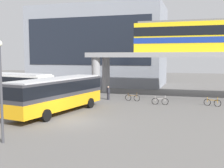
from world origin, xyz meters
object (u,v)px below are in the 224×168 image
Objects in this scene: bicycle_brown at (132,98)px; pedestrian_by_bike_rack at (108,93)px; bus_secondary at (11,84)px; bicycle_silver at (160,101)px; station_building at (98,46)px; bus_main at (58,92)px; bicycle_orange at (212,103)px.

pedestrian_by_bike_rack is (-2.95, -0.06, 0.40)m from bicycle_brown.
bus_secondary is 6.34× the size of bicycle_silver.
bus_secondary reaches higher than pedestrian_by_bike_rack.
bicycle_silver is at bearing -54.08° from station_building.
bus_main is 6.96× the size of pedestrian_by_bike_rack.
bicycle_orange is (5.34, 0.73, 0.00)m from bicycle_silver.
station_building reaches higher than bicycle_orange.
station_building is 24.49m from bicycle_silver.
pedestrian_by_bike_rack is at bearing 19.51° from bus_secondary.
bicycle_orange is (8.74, -0.93, 0.00)m from bicycle_brown.
bus_main is 6.59× the size of bicycle_orange.
bus_main reaches higher than bicycle_brown.
bicycle_brown is (4.96, 8.85, -1.63)m from bus_main.
bicycle_brown is 8.79m from bicycle_orange.
bus_secondary reaches higher than bicycle_silver.
bus_secondary reaches higher than bicycle_brown.
bus_secondary is 6.59× the size of bicycle_orange.
station_building is at bearing 101.74° from bus_main.
station_building is at bearing 120.88° from bicycle_brown.
bus_secondary is at bearing -160.49° from pedestrian_by_bike_rack.
bus_secondary is 14.33m from bicycle_brown.
station_building reaches higher than bus_main.
bicycle_brown is at bearing 154.06° from bicycle_silver.
bicycle_orange is at bearing 7.47° from bus_secondary.
bus_main is 1.00× the size of bus_secondary.
station_building reaches higher than bicycle_silver.
bicycle_orange is 1.06× the size of pedestrian_by_bike_rack.
bus_main is 6.33× the size of bicycle_silver.
station_building is at bearing 136.24° from bicycle_orange.
bus_secondary is at bearing -172.63° from bicycle_silver.
bicycle_silver and bicycle_orange have the same top height.
bicycle_silver is (8.37, 7.19, -1.63)m from bus_main.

